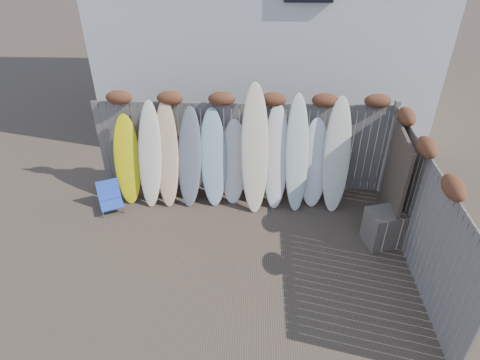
{
  "coord_description": "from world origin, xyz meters",
  "views": [
    {
      "loc": [
        0.22,
        -5.33,
        5.44
      ],
      "look_at": [
        0.0,
        1.2,
        1.0
      ],
      "focal_mm": 32.0,
      "sensor_mm": 36.0,
      "label": 1
    }
  ],
  "objects_px": {
    "lattice_panel": "(394,183)",
    "surfboard_0": "(127,160)",
    "beach_chair": "(110,197)",
    "wooden_crate": "(383,228)"
  },
  "relations": [
    {
      "from": "wooden_crate",
      "to": "beach_chair",
      "type": "bearing_deg",
      "value": 170.76
    },
    {
      "from": "beach_chair",
      "to": "surfboard_0",
      "type": "relative_size",
      "value": 0.33
    },
    {
      "from": "lattice_panel",
      "to": "surfboard_0",
      "type": "height_order",
      "value": "lattice_panel"
    },
    {
      "from": "lattice_panel",
      "to": "wooden_crate",
      "type": "bearing_deg",
      "value": -107.16
    },
    {
      "from": "beach_chair",
      "to": "surfboard_0",
      "type": "xyz_separation_m",
      "value": [
        0.34,
        0.42,
        0.63
      ]
    },
    {
      "from": "lattice_panel",
      "to": "beach_chair",
      "type": "bearing_deg",
      "value": -179.86
    },
    {
      "from": "lattice_panel",
      "to": "surfboard_0",
      "type": "relative_size",
      "value": 1.07
    },
    {
      "from": "lattice_panel",
      "to": "surfboard_0",
      "type": "distance_m",
      "value": 5.2
    },
    {
      "from": "beach_chair",
      "to": "lattice_panel",
      "type": "distance_m",
      "value": 5.54
    },
    {
      "from": "beach_chair",
      "to": "wooden_crate",
      "type": "distance_m",
      "value": 5.36
    }
  ]
}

